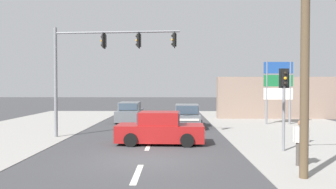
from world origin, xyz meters
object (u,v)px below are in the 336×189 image
at_px(shopping_plaza_sign, 278,84).
at_px(pedestrian_at_kerb, 301,140).
at_px(traffic_signal_mast, 98,57).
at_px(sedan_crossing_left, 130,113).
at_px(pedestal_signal_right_kerb, 284,95).
at_px(sedan_oncoming_mid, 160,129).
at_px(sedan_kerbside_parked, 187,117).

xyz_separation_m(shopping_plaza_sign, pedestrian_at_kerb, (-3.25, -12.59, -2.06)).
bearing_deg(traffic_signal_mast, shopping_plaza_sign, 28.32).
distance_m(traffic_signal_mast, shopping_plaza_sign, 13.41).
relative_size(shopping_plaza_sign, sedan_crossing_left, 1.08).
xyz_separation_m(pedestal_signal_right_kerb, sedan_oncoming_mid, (-5.38, 1.77, -1.71)).
xyz_separation_m(sedan_crossing_left, sedan_kerbside_parked, (4.34, -3.26, 0.00)).
height_order(traffic_signal_mast, pedestrian_at_kerb, traffic_signal_mast).
relative_size(sedan_oncoming_mid, sedan_kerbside_parked, 1.00).
distance_m(traffic_signal_mast, sedan_kerbside_parked, 7.76).
xyz_separation_m(traffic_signal_mast, pedestal_signal_right_kerb, (8.80, -3.61, -1.94)).
relative_size(traffic_signal_mast, sedan_crossing_left, 1.61).
height_order(traffic_signal_mast, sedan_crossing_left, traffic_signal_mast).
distance_m(pedestal_signal_right_kerb, pedestrian_at_kerb, 3.06).
bearing_deg(shopping_plaza_sign, pedestrian_at_kerb, -104.47).
bearing_deg(sedan_kerbside_parked, pedestal_signal_right_kerb, -65.41).
bearing_deg(traffic_signal_mast, pedestrian_at_kerb, -36.41).
bearing_deg(shopping_plaza_sign, sedan_crossing_left, 171.79).
xyz_separation_m(sedan_oncoming_mid, pedestrian_at_kerb, (5.08, -4.43, 0.22)).
height_order(pedestal_signal_right_kerb, shopping_plaza_sign, shopping_plaza_sign).
height_order(shopping_plaza_sign, sedan_kerbside_parked, shopping_plaza_sign).
distance_m(traffic_signal_mast, pedestal_signal_right_kerb, 9.70).
bearing_deg(sedan_crossing_left, traffic_signal_mast, -94.86).
bearing_deg(sedan_crossing_left, shopping_plaza_sign, -8.21).
height_order(pedestal_signal_right_kerb, sedan_oncoming_mid, pedestal_signal_right_kerb).
height_order(sedan_oncoming_mid, sedan_kerbside_parked, same).
relative_size(traffic_signal_mast, pedestrian_at_kerb, 4.22).
distance_m(pedestal_signal_right_kerb, sedan_crossing_left, 14.21).
relative_size(pedestal_signal_right_kerb, sedan_kerbside_parked, 0.83).
height_order(pedestal_signal_right_kerb, pedestrian_at_kerb, pedestal_signal_right_kerb).
height_order(sedan_crossing_left, pedestrian_at_kerb, pedestrian_at_kerb).
height_order(traffic_signal_mast, sedan_oncoming_mid, traffic_signal_mast).
relative_size(shopping_plaza_sign, pedestrian_at_kerb, 2.82).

